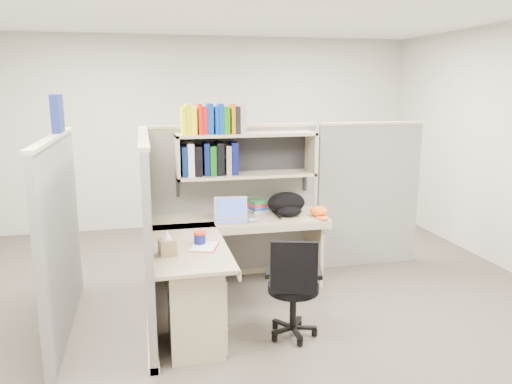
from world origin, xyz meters
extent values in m
plane|color=#3C362E|center=(0.00, 0.00, 0.00)|extent=(6.00, 6.00, 0.00)
plane|color=#B3AFA1|center=(0.00, 3.00, 1.35)|extent=(6.00, 0.00, 6.00)
plane|color=#B3AFA1|center=(0.00, -3.00, 1.35)|extent=(6.00, 0.00, 6.00)
plane|color=white|center=(0.00, 0.00, 2.70)|extent=(6.00, 6.00, 0.00)
cube|color=#60605C|center=(0.00, 0.90, 0.80)|extent=(1.80, 0.06, 1.60)
cube|color=tan|center=(0.00, 0.90, 1.61)|extent=(1.80, 0.08, 0.03)
cube|color=#60605C|center=(-0.90, 0.00, 0.80)|extent=(0.06, 1.80, 1.60)
cube|color=tan|center=(-0.90, 0.00, 1.61)|extent=(0.08, 1.80, 0.03)
cube|color=#60605C|center=(-1.60, 0.00, 0.80)|extent=(0.06, 1.80, 1.60)
cube|color=#60605C|center=(1.55, 0.90, 0.80)|extent=(1.20, 0.06, 1.60)
cube|color=navy|center=(-1.60, 0.35, 1.79)|extent=(0.07, 0.27, 0.32)
cube|color=white|center=(-0.87, 0.15, 1.20)|extent=(0.00, 0.21, 0.28)
cube|color=tan|center=(0.10, 0.70, 1.55)|extent=(1.40, 0.34, 0.03)
cube|color=tan|center=(0.10, 0.70, 1.14)|extent=(1.40, 0.34, 0.03)
cube|color=tan|center=(-0.58, 0.70, 1.34)|extent=(0.03, 0.34, 0.44)
cube|color=tan|center=(0.78, 0.70, 1.34)|extent=(0.03, 0.34, 0.44)
cube|color=black|center=(0.10, 0.86, 1.34)|extent=(1.38, 0.01, 0.41)
cube|color=#E6F205|center=(-0.52, 0.68, 1.69)|extent=(0.03, 0.20, 0.26)
cube|color=#D8D204|center=(-0.48, 0.68, 1.71)|extent=(0.05, 0.20, 0.29)
cube|color=#FAFF05|center=(-0.42, 0.68, 1.69)|extent=(0.06, 0.20, 0.26)
cube|color=#B81B07|center=(-0.36, 0.68, 1.71)|extent=(0.04, 0.20, 0.29)
cube|color=#BC070F|center=(-0.32, 0.68, 1.69)|extent=(0.05, 0.20, 0.26)
cube|color=#043392|center=(-0.27, 0.68, 1.71)|extent=(0.06, 0.20, 0.29)
cube|color=#0530A0|center=(-0.20, 0.68, 1.69)|extent=(0.04, 0.20, 0.26)
cube|color=#053099|center=(-0.16, 0.68, 1.71)|extent=(0.04, 0.20, 0.29)
cube|color=#127108|center=(-0.11, 0.68, 1.69)|extent=(0.06, 0.20, 0.26)
cube|color=#C76704|center=(-0.04, 0.68, 1.71)|extent=(0.04, 0.20, 0.29)
cube|color=black|center=(0.00, 0.68, 1.69)|extent=(0.05, 0.20, 0.26)
cube|color=tan|center=(0.05, 0.68, 1.71)|extent=(0.06, 0.20, 0.29)
cube|color=#071946|center=(-0.52, 0.72, 1.30)|extent=(0.05, 0.24, 0.29)
cube|color=silver|center=(-0.46, 0.72, 1.31)|extent=(0.06, 0.24, 0.32)
cube|color=black|center=(-0.39, 0.72, 1.30)|extent=(0.07, 0.24, 0.29)
cube|color=#070F48|center=(-0.30, 0.72, 1.31)|extent=(0.05, 0.24, 0.32)
cube|color=#0B4E0D|center=(-0.24, 0.72, 1.30)|extent=(0.06, 0.24, 0.29)
cube|color=black|center=(-0.17, 0.72, 1.31)|extent=(0.07, 0.24, 0.32)
cube|color=gray|center=(-0.09, 0.72, 1.30)|extent=(0.05, 0.24, 0.29)
cube|color=#070B4D|center=(-0.03, 0.72, 1.31)|extent=(0.06, 0.24, 0.32)
cube|color=tan|center=(0.00, 0.57, 0.71)|extent=(1.74, 0.60, 0.03)
cube|color=tan|center=(-0.57, -0.20, 0.71)|extent=(0.60, 1.34, 0.03)
cube|color=tan|center=(0.00, 0.27, 0.68)|extent=(1.74, 0.02, 0.07)
cube|color=tan|center=(-0.27, -0.20, 0.68)|extent=(0.02, 1.34, 0.07)
cube|color=tan|center=(-0.57, -0.55, 0.34)|extent=(0.40, 0.55, 0.68)
cube|color=tan|center=(-0.36, -0.55, 0.54)|extent=(0.02, 0.50, 0.16)
cube|color=tan|center=(-0.36, -0.55, 0.36)|extent=(0.02, 0.50, 0.16)
cube|color=tan|center=(-0.36, -0.55, 0.14)|extent=(0.02, 0.50, 0.22)
cube|color=#B2B2B7|center=(-0.35, -0.55, 0.54)|extent=(0.01, 0.12, 0.01)
cube|color=tan|center=(0.80, 0.60, 0.35)|extent=(0.03, 0.55, 0.70)
cylinder|color=#0F145A|center=(-0.48, -0.19, 0.77)|extent=(0.10, 0.10, 0.09)
cylinder|color=red|center=(-0.48, -0.19, 0.82)|extent=(0.10, 0.10, 0.02)
ellipsoid|color=#7D95B1|center=(0.10, 0.38, 0.75)|extent=(0.10, 0.07, 0.04)
cylinder|color=white|center=(-0.02, 0.66, 0.78)|extent=(0.08, 0.08, 0.10)
cylinder|color=black|center=(0.23, -0.56, 0.42)|extent=(0.41, 0.41, 0.06)
cube|color=black|center=(0.17, -0.74, 0.67)|extent=(0.36, 0.14, 0.41)
cylinder|color=black|center=(0.23, -0.56, 0.25)|extent=(0.05, 0.05, 0.36)
cylinder|color=black|center=(0.23, -0.56, 0.04)|extent=(0.40, 0.40, 0.09)
cube|color=black|center=(0.03, -0.50, 0.56)|extent=(0.10, 0.23, 0.04)
cube|color=black|center=(0.42, -0.62, 0.56)|extent=(0.10, 0.23, 0.04)
camera|label=1|loc=(-0.90, -4.17, 2.02)|focal=35.00mm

